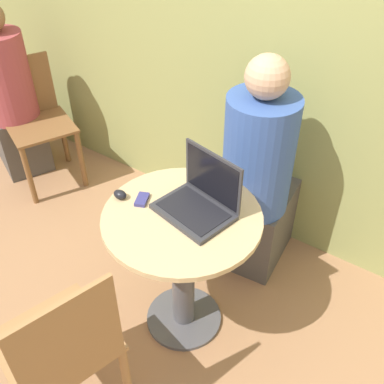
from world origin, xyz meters
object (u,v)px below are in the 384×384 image
laptop (200,199)px  chair_empty (63,353)px  person_seated (259,186)px  cell_phone (142,199)px

laptop → chair_empty: 0.79m
laptop → person_seated: size_ratio=0.28×
laptop → cell_phone: (-0.24, -0.10, -0.05)m
cell_phone → chair_empty: size_ratio=0.11×
chair_empty → person_seated: bearing=83.1°
laptop → chair_empty: laptop is taller
cell_phone → person_seated: 0.70m
person_seated → chair_empty: bearing=-96.9°
laptop → cell_phone: 0.26m
chair_empty → person_seated: size_ratio=0.71×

